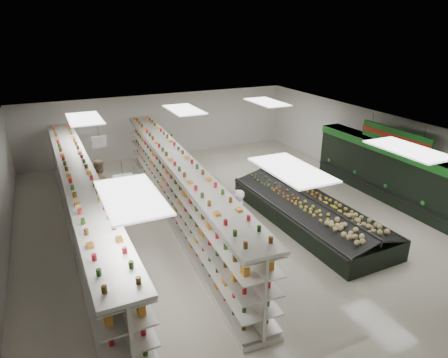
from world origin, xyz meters
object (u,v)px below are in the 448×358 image
soda_endcap (163,152)px  shopper_background (102,182)px  gondola_left (83,210)px  produce_island (308,211)px  gondola_center (178,191)px  shopper_main (236,220)px

soda_endcap → shopper_background: (-3.39, -3.32, 0.19)m
gondola_left → produce_island: bearing=-16.3°
produce_island → soda_endcap: (-2.87, 7.83, 0.28)m
gondola_center → shopper_main: bearing=-68.3°
produce_island → soda_endcap: bearing=110.1°
gondola_center → produce_island: bearing=-26.3°
gondola_center → soda_endcap: (1.11, 5.61, -0.33)m
produce_island → shopper_main: 3.14m
gondola_center → shopper_background: bearing=137.8°
produce_island → gondola_left: bearing=164.4°
gondola_left → shopper_main: size_ratio=6.79×
soda_endcap → produce_island: bearing=-69.9°
gondola_left → soda_endcap: gondola_left is taller
gondola_center → soda_endcap: gondola_center is taller
produce_island → shopper_background: bearing=144.2°
gondola_left → gondola_center: bearing=3.1°
gondola_center → shopper_background: (-2.29, 2.29, -0.14)m
gondola_left → soda_endcap: size_ratio=8.92×
gondola_left → shopper_main: 4.85m
shopper_background → produce_island: bearing=-100.8°
shopper_main → gondola_center: bearing=-106.8°
produce_island → shopper_main: (-3.05, -0.50, 0.54)m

